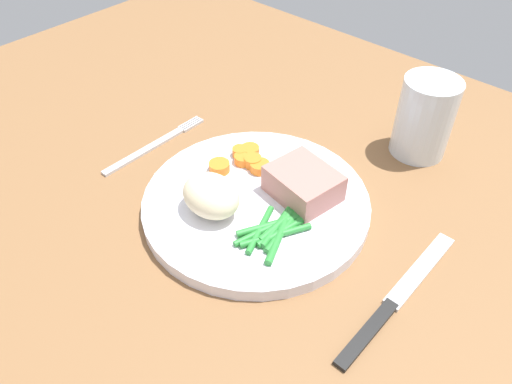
# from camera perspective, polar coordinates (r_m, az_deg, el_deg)

# --- Properties ---
(dining_table) EXTENTS (1.20, 0.90, 0.02)m
(dining_table) POSITION_cam_1_polar(r_m,az_deg,el_deg) (0.60, -0.72, -1.50)
(dining_table) COLOR brown
(dining_table) RESTS_ON ground
(dinner_plate) EXTENTS (0.26, 0.26, 0.02)m
(dinner_plate) POSITION_cam_1_polar(r_m,az_deg,el_deg) (0.57, -0.00, -1.32)
(dinner_plate) COLOR white
(dinner_plate) RESTS_ON dining_table
(meat_portion) EXTENTS (0.08, 0.07, 0.03)m
(meat_portion) POSITION_cam_1_polar(r_m,az_deg,el_deg) (0.57, 5.46, 0.99)
(meat_portion) COLOR #B2756B
(meat_portion) RESTS_ON dinner_plate
(mashed_potatoes) EXTENTS (0.07, 0.05, 0.04)m
(mashed_potatoes) POSITION_cam_1_polar(r_m,az_deg,el_deg) (0.54, -5.18, -0.42)
(mashed_potatoes) COLOR beige
(mashed_potatoes) RESTS_ON dinner_plate
(carrot_slices) EXTENTS (0.06, 0.08, 0.01)m
(carrot_slices) POSITION_cam_1_polar(r_m,az_deg,el_deg) (0.61, -1.50, 3.63)
(carrot_slices) COLOR orange
(carrot_slices) RESTS_ON dinner_plate
(green_beans) EXTENTS (0.06, 0.10, 0.01)m
(green_beans) POSITION_cam_1_polar(r_m,az_deg,el_deg) (0.53, 2.39, -4.20)
(green_beans) COLOR #2D8C38
(green_beans) RESTS_ON dinner_plate
(fork) EXTENTS (0.01, 0.17, 0.00)m
(fork) POSITION_cam_1_polar(r_m,az_deg,el_deg) (0.68, -11.55, 5.32)
(fork) COLOR silver
(fork) RESTS_ON dining_table
(knife) EXTENTS (0.02, 0.21, 0.01)m
(knife) POSITION_cam_1_polar(r_m,az_deg,el_deg) (0.51, 15.81, -11.69)
(knife) COLOR black
(knife) RESTS_ON dining_table
(water_glass) EXTENTS (0.07, 0.07, 0.10)m
(water_glass) POSITION_cam_1_polar(r_m,az_deg,el_deg) (0.67, 18.66, 7.55)
(water_glass) COLOR silver
(water_glass) RESTS_ON dining_table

